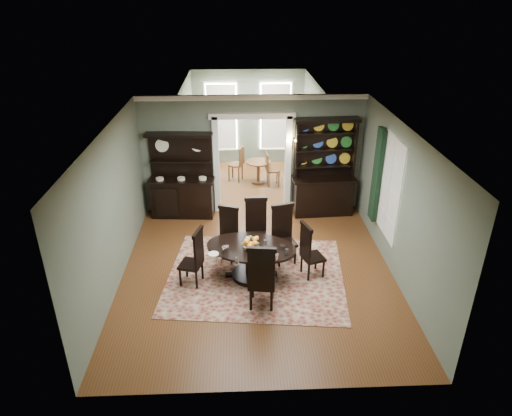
{
  "coord_description": "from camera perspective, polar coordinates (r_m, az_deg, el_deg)",
  "views": [
    {
      "loc": [
        -0.36,
        -7.78,
        5.33
      ],
      "look_at": [
        -0.01,
        0.6,
        1.2
      ],
      "focal_mm": 32.0,
      "sensor_mm": 36.0,
      "label": 1
    }
  ],
  "objects": [
    {
      "name": "chair_end_left",
      "position": [
        8.88,
        -7.62,
        -5.98
      ],
      "size": [
        0.53,
        0.55,
        1.21
      ],
      "rotation": [
        0.0,
        0.0,
        1.29
      ],
      "color": "black",
      "rests_on": "rug"
    },
    {
      "name": "chair_far_left",
      "position": [
        9.7,
        -3.54,
        -2.93
      ],
      "size": [
        0.54,
        0.53,
        1.17
      ],
      "rotation": [
        0.0,
        0.0,
        2.81
      ],
      "color": "black",
      "rests_on": "rug"
    },
    {
      "name": "chair_far_mid",
      "position": [
        9.81,
        0.01,
        -2.09
      ],
      "size": [
        0.5,
        0.45,
        1.29
      ],
      "rotation": [
        0.0,
        0.0,
        3.14
      ],
      "color": "black",
      "rests_on": "rug"
    },
    {
      "name": "parlor_chair_left",
      "position": [
        13.6,
        -2.28,
        5.69
      ],
      "size": [
        0.49,
        0.48,
        1.06
      ],
      "rotation": [
        0.0,
        0.0,
        1.22
      ],
      "color": "brown",
      "rests_on": "parlor_floor"
    },
    {
      "name": "doorway_trim",
      "position": [
        11.41,
        -0.48,
        7.22
      ],
      "size": [
        2.08,
        0.25,
        2.57
      ],
      "color": "white",
      "rests_on": "floor"
    },
    {
      "name": "right_window",
      "position": [
        9.95,
        15.66,
        3.19
      ],
      "size": [
        0.15,
        1.47,
        2.12
      ],
      "color": "white",
      "rests_on": "wall_right"
    },
    {
      "name": "chair_near",
      "position": [
        8.12,
        0.7,
        -8.5
      ],
      "size": [
        0.55,
        0.53,
        1.35
      ],
      "rotation": [
        0.0,
        0.0,
        -0.12
      ],
      "color": "black",
      "rests_on": "rug"
    },
    {
      "name": "rug",
      "position": [
        9.38,
        -0.02,
        -8.37
      ],
      "size": [
        3.81,
        3.32,
        0.01
      ],
      "primitive_type": "cube",
      "rotation": [
        0.0,
        0.0,
        -0.11
      ],
      "color": "maroon",
      "rests_on": "floor"
    },
    {
      "name": "sideboard",
      "position": [
        11.57,
        -9.2,
        2.52
      ],
      "size": [
        1.66,
        0.68,
        2.14
      ],
      "rotation": [
        0.0,
        0.0,
        -0.07
      ],
      "color": "black",
      "rests_on": "floor"
    },
    {
      "name": "chair_far_right",
      "position": [
        9.59,
        3.42,
        -2.95
      ],
      "size": [
        0.56,
        0.55,
        1.26
      ],
      "rotation": [
        0.0,
        0.0,
        3.39
      ],
      "color": "black",
      "rests_on": "rug"
    },
    {
      "name": "dining_table",
      "position": [
        9.08,
        -0.61,
        -6.01
      ],
      "size": [
        2.02,
        2.02,
        0.7
      ],
      "rotation": [
        0.0,
        0.0,
        -0.25
      ],
      "color": "black",
      "rests_on": "rug"
    },
    {
      "name": "welsh_dresser",
      "position": [
        11.61,
        8.42,
        3.46
      ],
      "size": [
        1.62,
        0.68,
        2.47
      ],
      "rotation": [
        0.0,
        0.0,
        0.06
      ],
      "color": "black",
      "rests_on": "floor"
    },
    {
      "name": "room",
      "position": [
        8.68,
        0.19,
        0.6
      ],
      "size": [
        5.51,
        6.01,
        3.01
      ],
      "color": "brown",
      "rests_on": "ground"
    },
    {
      "name": "parlor_table",
      "position": [
        13.47,
        0.29,
        4.92
      ],
      "size": [
        0.72,
        0.72,
        0.67
      ],
      "color": "brown",
      "rests_on": "parlor_floor"
    },
    {
      "name": "parlor_chair_right",
      "position": [
        13.26,
        1.86,
        4.98
      ],
      "size": [
        0.43,
        0.42,
        0.99
      ],
      "rotation": [
        0.0,
        0.0,
        -1.46
      ],
      "color": "brown",
      "rests_on": "parlor_floor"
    },
    {
      "name": "centerpiece",
      "position": [
        8.85,
        -0.61,
        -4.76
      ],
      "size": [
        1.56,
        1.0,
        0.26
      ],
      "color": "silver",
      "rests_on": "dining_table"
    },
    {
      "name": "chair_end_right",
      "position": [
        9.09,
        6.63,
        -5.17
      ],
      "size": [
        0.53,
        0.54,
        1.18
      ],
      "rotation": [
        0.0,
        0.0,
        -1.25
      ],
      "color": "black",
      "rests_on": "rug"
    },
    {
      "name": "parlor",
      "position": [
        13.85,
        -0.84,
        10.24
      ],
      "size": [
        3.51,
        3.5,
        3.01
      ],
      "color": "brown",
      "rests_on": "ground"
    },
    {
      "name": "wall_sconce",
      "position": [
        11.24,
        4.44,
        8.32
      ],
      "size": [
        0.27,
        0.21,
        0.21
      ],
      "color": "gold",
      "rests_on": "back_wall_right"
    }
  ]
}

